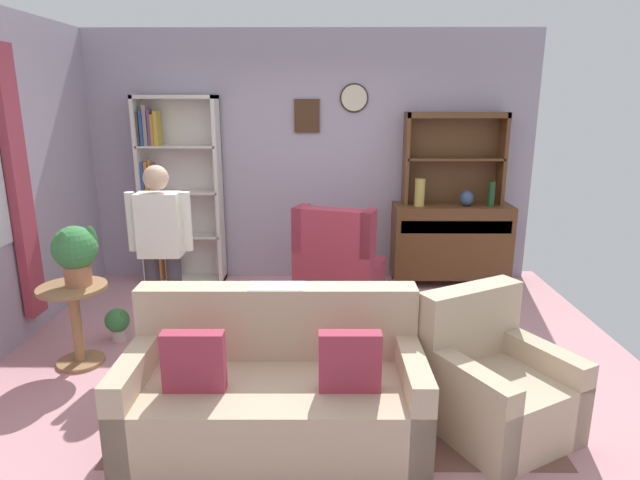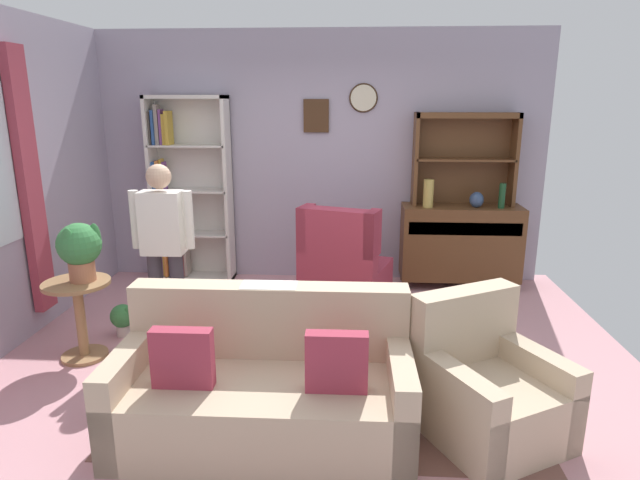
% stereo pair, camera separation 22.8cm
% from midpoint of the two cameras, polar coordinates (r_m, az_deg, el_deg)
% --- Properties ---
extents(ground_plane, '(5.40, 4.60, 0.02)m').
position_cam_midpoint_polar(ground_plane, '(4.53, -2.79, -12.49)').
color(ground_plane, '#C68C93').
extents(wall_back, '(5.00, 0.09, 2.80)m').
position_cam_midpoint_polar(wall_back, '(6.19, -1.84, 8.68)').
color(wall_back, '#A399AD').
rests_on(wall_back, ground_plane).
extents(area_rug, '(2.77, 2.18, 0.01)m').
position_cam_midpoint_polar(area_rug, '(4.25, -0.25, -14.21)').
color(area_rug, brown).
rests_on(area_rug, ground_plane).
extents(bookshelf, '(0.90, 0.30, 2.10)m').
position_cam_midpoint_polar(bookshelf, '(6.32, -16.21, 4.37)').
color(bookshelf, silver).
rests_on(bookshelf, ground_plane).
extents(sideboard, '(1.30, 0.45, 0.92)m').
position_cam_midpoint_polar(sideboard, '(6.22, 12.68, -0.04)').
color(sideboard, brown).
rests_on(sideboard, ground_plane).
extents(sideboard_hutch, '(1.10, 0.26, 1.00)m').
position_cam_midpoint_polar(sideboard_hutch, '(6.15, 13.02, 9.72)').
color(sideboard_hutch, brown).
rests_on(sideboard_hutch, sideboard).
extents(vase_tall, '(0.11, 0.11, 0.30)m').
position_cam_midpoint_polar(vase_tall, '(5.95, 9.46, 4.99)').
color(vase_tall, tan).
rests_on(vase_tall, sideboard).
extents(vase_round, '(0.15, 0.15, 0.17)m').
position_cam_midpoint_polar(vase_round, '(6.08, 14.27, 4.31)').
color(vase_round, '#33476B').
rests_on(vase_round, sideboard).
extents(bottle_wine, '(0.07, 0.07, 0.27)m').
position_cam_midpoint_polar(bottle_wine, '(6.12, 16.72, 4.69)').
color(bottle_wine, '#194223').
rests_on(bottle_wine, sideboard).
extents(couch_floral, '(1.81, 0.86, 0.90)m').
position_cam_midpoint_polar(couch_floral, '(3.48, -6.71, -15.57)').
color(couch_floral, '#C6AD8E').
rests_on(couch_floral, ground_plane).
extents(armchair_floral, '(1.03, 1.04, 0.88)m').
position_cam_midpoint_polar(armchair_floral, '(3.68, 16.22, -14.71)').
color(armchair_floral, '#C6AD8E').
rests_on(armchair_floral, ground_plane).
extents(wingback_chair, '(0.99, 1.00, 1.05)m').
position_cam_midpoint_polar(wingback_chair, '(5.46, 0.79, -3.15)').
color(wingback_chair, '#A33347').
rests_on(wingback_chair, ground_plane).
extents(plant_stand, '(0.52, 0.52, 0.66)m').
position_cam_midpoint_polar(plant_stand, '(4.73, -25.79, -7.31)').
color(plant_stand, '#997047').
rests_on(plant_stand, ground_plane).
extents(potted_plant_large, '(0.34, 0.34, 0.47)m').
position_cam_midpoint_polar(potted_plant_large, '(4.57, -25.83, -1.09)').
color(potted_plant_large, '#AD6B4C').
rests_on(potted_plant_large, plant_stand).
extents(potted_plant_small, '(0.21, 0.21, 0.29)m').
position_cam_midpoint_polar(potted_plant_small, '(5.11, -21.88, -8.10)').
color(potted_plant_small, beige).
rests_on(potted_plant_small, ground_plane).
extents(person_reading, '(0.52, 0.21, 1.56)m').
position_cam_midpoint_polar(person_reading, '(4.59, -17.89, -0.55)').
color(person_reading, '#38333D').
rests_on(person_reading, ground_plane).
extents(coffee_table, '(0.80, 0.50, 0.42)m').
position_cam_midpoint_polar(coffee_table, '(4.28, -4.44, -8.85)').
color(coffee_table, brown).
rests_on(coffee_table, ground_plane).
extents(book_stack, '(0.17, 0.15, 0.07)m').
position_cam_midpoint_polar(book_stack, '(4.22, -3.44, -7.64)').
color(book_stack, gray).
rests_on(book_stack, coffee_table).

